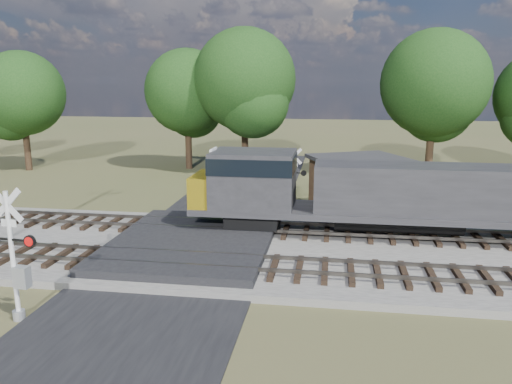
# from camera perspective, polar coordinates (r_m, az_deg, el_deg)

# --- Properties ---
(ground) EXTENTS (160.00, 160.00, 0.00)m
(ground) POSITION_cam_1_polar(r_m,az_deg,el_deg) (22.57, -7.58, -7.08)
(ground) COLOR #4A522B
(ground) RESTS_ON ground
(ballast_bed) EXTENTS (140.00, 10.00, 0.30)m
(ballast_bed) POSITION_cam_1_polar(r_m,az_deg,el_deg) (22.48, 18.31, -7.31)
(ballast_bed) COLOR gray
(ballast_bed) RESTS_ON ground
(road) EXTENTS (7.00, 60.00, 0.08)m
(road) POSITION_cam_1_polar(r_m,az_deg,el_deg) (22.55, -7.58, -6.99)
(road) COLOR black
(road) RESTS_ON ground
(crossing_panel) EXTENTS (7.00, 9.00, 0.62)m
(crossing_panel) POSITION_cam_1_polar(r_m,az_deg,el_deg) (22.92, -7.25, -5.93)
(crossing_panel) COLOR #262628
(crossing_panel) RESTS_ON ground
(track_near) EXTENTS (140.00, 2.60, 0.33)m
(track_near) POSITION_cam_1_polar(r_m,az_deg,el_deg) (19.93, -0.50, -8.41)
(track_near) COLOR black
(track_near) RESTS_ON ballast_bed
(track_far) EXTENTS (140.00, 2.60, 0.33)m
(track_far) POSITION_cam_1_polar(r_m,az_deg,el_deg) (24.61, 1.37, -4.27)
(track_far) COLOR black
(track_far) RESTS_ON ballast_bed
(crossing_signal_near) EXTENTS (1.77, 0.40, 4.40)m
(crossing_signal_near) POSITION_cam_1_polar(r_m,az_deg,el_deg) (17.63, -25.74, -7.68)
(crossing_signal_near) COLOR silver
(crossing_signal_near) RESTS_ON ground
(crossing_signal_far) EXTENTS (1.53, 0.34, 3.80)m
(crossing_signal_far) POSITION_cam_1_polar(r_m,az_deg,el_deg) (29.10, 4.13, 0.73)
(crossing_signal_far) COLOR silver
(crossing_signal_far) RESTS_ON ground
(equipment_shed) EXTENTS (6.53, 6.53, 3.35)m
(equipment_shed) POSITION_cam_1_polar(r_m,az_deg,el_deg) (28.76, 11.87, 0.58)
(equipment_shed) COLOR #40261B
(equipment_shed) RESTS_ON ground
(treeline) EXTENTS (78.79, 10.72, 11.75)m
(treeline) POSITION_cam_1_polar(r_m,az_deg,el_deg) (40.06, 13.76, 11.32)
(treeline) COLOR black
(treeline) RESTS_ON ground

